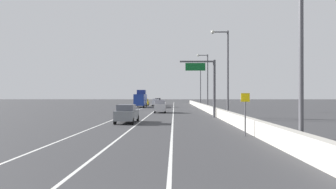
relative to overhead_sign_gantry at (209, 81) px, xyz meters
The scene contains 17 objects.
ground_plane 31.44m from the overhead_sign_gantry, 101.43° to the left, with size 320.00×320.00×0.00m, color #38383A.
lane_stripe_left 24.89m from the overhead_sign_gantry, 118.51° to the left, with size 0.16×130.00×0.00m, color silver.
lane_stripe_center 23.45m from the overhead_sign_gantry, 110.81° to the left, with size 0.16×130.00×0.00m, color silver.
lane_stripe_right 22.47m from the overhead_sign_gantry, 102.25° to the left, with size 0.16×130.00×0.00m, color silver.
jersey_barrier_right 7.82m from the overhead_sign_gantry, 78.28° to the left, with size 0.60×120.00×1.10m, color #B2ADA3.
overhead_sign_gantry is the anchor object (origin of this frame).
speed_advisory_sign 17.98m from the overhead_sign_gantry, 88.57° to the right, with size 0.60×0.11×3.00m.
lamp_post_right_near 23.37m from the overhead_sign_gantry, 85.98° to the right, with size 2.14×0.44×10.63m.
lamp_post_right_second 4.02m from the overhead_sign_gantry, 64.47° to the right, with size 2.14×0.44×10.63m.
lamp_post_right_third 16.57m from the overhead_sign_gantry, 84.76° to the left, with size 2.14×0.44×10.63m.
lamp_post_right_fourth 36.39m from the overhead_sign_gantry, 86.88° to the left, with size 2.14×0.44×10.63m.
car_yellow_0 45.15m from the overhead_sign_gantry, 106.24° to the left, with size 2.00×4.52×1.87m.
car_white_1 42.02m from the overhead_sign_gantry, 103.05° to the left, with size 1.96×4.62×1.98m.
car_black_2 49.84m from the overhead_sign_gantry, 100.92° to the left, with size 1.97×4.61×2.09m.
car_silver_3 12.67m from the overhead_sign_gantry, 124.35° to the left, with size 1.99×4.25×2.10m.
car_gray_4 12.93m from the overhead_sign_gantry, 139.53° to the right, with size 1.98×4.71×1.91m.
box_truck 35.17m from the overhead_sign_gantry, 111.26° to the left, with size 2.60×9.07×4.26m.
Camera 1 is at (1.66, -4.44, 2.82)m, focal length 30.99 mm.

